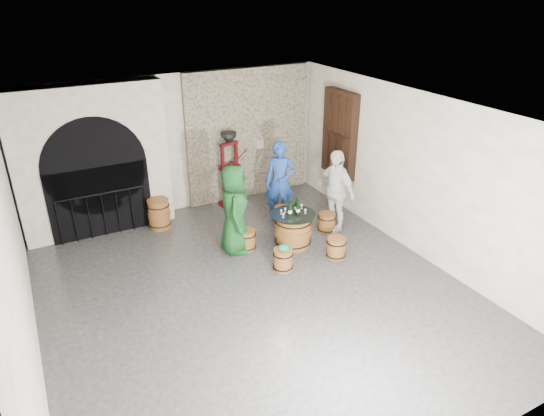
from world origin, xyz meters
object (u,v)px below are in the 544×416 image
barrel_stool_right (327,222)px  person_blue (280,182)px  person_white (335,191)px  wine_bottle_right (297,206)px  barrel_stool_near_right (336,248)px  corking_press (230,164)px  person_green (234,210)px  wine_bottle_left (290,210)px  side_barrel (159,214)px  barrel_table (293,230)px  wine_bottle_center (298,209)px  barrel_stool_near_left (283,260)px  barrel_stool_far (282,216)px  barrel_stool_left (246,240)px

barrel_stool_right → person_blue: (-0.62, 0.99, 0.72)m
person_white → wine_bottle_right: size_ratio=5.62×
barrel_stool_near_right → corking_press: corking_press is taller
person_green → barrel_stool_right: bearing=-72.4°
wine_bottle_left → side_barrel: 3.04m
barrel_table → person_white: (1.16, 0.22, 0.56)m
barrel_stool_near_right → wine_bottle_center: bearing=119.4°
person_white → corking_press: size_ratio=0.99×
barrel_stool_near_left → person_green: person_green is taller
barrel_stool_far → person_green: size_ratio=0.23×
person_green → person_blue: (1.48, 0.81, 0.01)m
side_barrel → barrel_stool_right: bearing=-30.9°
barrel_stool_left → barrel_stool_right: same height
barrel_stool_near_left → wine_bottle_left: bearing=51.9°
side_barrel → person_blue: bearing=-19.5°
barrel_stool_far → barrel_stool_right: (0.69, -0.76, 0.00)m
person_green → person_blue: person_blue is taller
barrel_stool_right → person_blue: person_blue is taller
barrel_table → wine_bottle_left: 0.50m
barrel_stool_far → corking_press: 1.81m
person_white → wine_bottle_left: bearing=-88.5°
barrel_stool_near_left → barrel_stool_near_right: bearing=-5.2°
person_green → corking_press: corking_press is taller
barrel_stool_right → corking_press: size_ratio=0.23×
person_white → wine_bottle_center: size_ratio=5.62×
barrel_stool_far → barrel_stool_right: size_ratio=1.00×
person_blue → person_white: (0.83, -0.96, -0.02)m
barrel_stool_right → person_white: bearing=10.6°
barrel_stool_near_left → wine_bottle_center: 1.16m
wine_bottle_left → wine_bottle_center: bearing=-6.2°
corking_press → barrel_table: bearing=-93.7°
barrel_stool_near_left → side_barrel: size_ratio=0.64×
side_barrel → barrel_stool_near_right: bearing=-46.9°
barrel_stool_near_right → barrel_stool_near_left: 1.15m
barrel_stool_near_left → person_green: 1.39m
barrel_stool_right → wine_bottle_center: wine_bottle_center is taller
person_green → person_white: (2.30, -0.15, -0.00)m
barrel_stool_far → person_white: person_white is taller
person_blue → wine_bottle_center: (-0.27, -1.23, -0.09)m
person_green → side_barrel: 2.11m
barrel_stool_right → barrel_stool_near_left: (-1.60, -0.91, 0.00)m
person_blue → wine_bottle_right: person_blue is taller
corking_press → wine_bottle_left: bearing=-96.3°
barrel_table → person_green: 1.33m
barrel_stool_near_left → corking_press: corking_press is taller
wine_bottle_left → corking_press: 2.48m
person_blue → barrel_stool_right: bearing=-26.4°
barrel_stool_left → wine_bottle_center: (1.00, -0.36, 0.63)m
barrel_table → barrel_stool_right: (0.96, 0.18, -0.14)m
barrel_stool_right → side_barrel: side_barrel is taller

